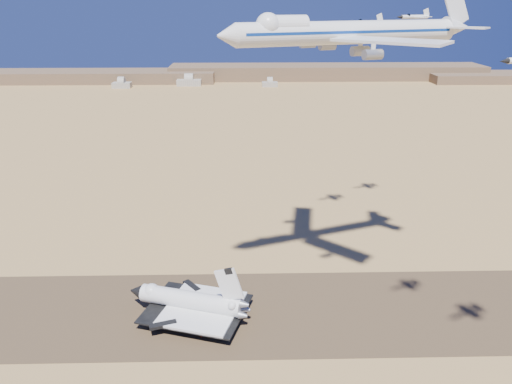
{
  "coord_description": "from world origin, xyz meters",
  "views": [
    {
      "loc": [
        7.87,
        -144.63,
        99.55
      ],
      "look_at": [
        11.6,
        8.0,
        40.71
      ],
      "focal_mm": 35.0,
      "sensor_mm": 36.0,
      "label": 1
    }
  ],
  "objects_px": {
    "shuttle": "(190,302)",
    "crew_a": "(203,329)",
    "carrier_747": "(342,33)",
    "crew_b": "(201,335)",
    "crew_c": "(206,331)",
    "chase_jet_d": "(414,17)",
    "chase_jet_c": "(366,22)"
  },
  "relations": [
    {
      "from": "shuttle",
      "to": "crew_c",
      "type": "distance_m",
      "value": 12.25
    },
    {
      "from": "crew_c",
      "to": "chase_jet_d",
      "type": "relative_size",
      "value": 0.11
    },
    {
      "from": "crew_b",
      "to": "chase_jet_c",
      "type": "bearing_deg",
      "value": -75.14
    },
    {
      "from": "crew_b",
      "to": "crew_c",
      "type": "height_order",
      "value": "crew_c"
    },
    {
      "from": "carrier_747",
      "to": "chase_jet_d",
      "type": "height_order",
      "value": "carrier_747"
    },
    {
      "from": "shuttle",
      "to": "crew_b",
      "type": "distance_m",
      "value": 13.05
    },
    {
      "from": "crew_b",
      "to": "chase_jet_c",
      "type": "xyz_separation_m",
      "value": [
        59.47,
        61.47,
        91.08
      ]
    },
    {
      "from": "crew_b",
      "to": "crew_c",
      "type": "bearing_deg",
      "value": -72.56
    },
    {
      "from": "shuttle",
      "to": "carrier_747",
      "type": "bearing_deg",
      "value": 24.63
    },
    {
      "from": "crew_a",
      "to": "crew_b",
      "type": "distance_m",
      "value": 3.0
    },
    {
      "from": "crew_b",
      "to": "chase_jet_c",
      "type": "relative_size",
      "value": 0.11
    },
    {
      "from": "crew_a",
      "to": "chase_jet_c",
      "type": "xyz_separation_m",
      "value": [
        59.3,
        58.48,
        91.05
      ]
    },
    {
      "from": "crew_c",
      "to": "shuttle",
      "type": "bearing_deg",
      "value": 1.26
    },
    {
      "from": "crew_c",
      "to": "chase_jet_d",
      "type": "height_order",
      "value": "chase_jet_d"
    },
    {
      "from": "shuttle",
      "to": "chase_jet_c",
      "type": "height_order",
      "value": "chase_jet_c"
    },
    {
      "from": "crew_a",
      "to": "chase_jet_d",
      "type": "bearing_deg",
      "value": -64.4
    },
    {
      "from": "chase_jet_c",
      "to": "chase_jet_d",
      "type": "xyz_separation_m",
      "value": [
        22.81,
        16.36,
        1.46
      ]
    },
    {
      "from": "carrier_747",
      "to": "chase_jet_d",
      "type": "bearing_deg",
      "value": 36.71
    },
    {
      "from": "chase_jet_d",
      "to": "chase_jet_c",
      "type": "bearing_deg",
      "value": -164.83
    },
    {
      "from": "carrier_747",
      "to": "chase_jet_d",
      "type": "xyz_separation_m",
      "value": [
        39.89,
        60.42,
        2.51
      ]
    },
    {
      "from": "carrier_747",
      "to": "crew_c",
      "type": "bearing_deg",
      "value": -178.85
    },
    {
      "from": "crew_b",
      "to": "chase_jet_d",
      "type": "relative_size",
      "value": 0.11
    },
    {
      "from": "carrier_747",
      "to": "shuttle",
      "type": "bearing_deg",
      "value": 167.59
    },
    {
      "from": "chase_jet_d",
      "to": "crew_a",
      "type": "bearing_deg",
      "value": -158.14
    },
    {
      "from": "crew_a",
      "to": "chase_jet_d",
      "type": "relative_size",
      "value": 0.11
    },
    {
      "from": "carrier_747",
      "to": "crew_c",
      "type": "distance_m",
      "value": 100.06
    },
    {
      "from": "shuttle",
      "to": "carrier_747",
      "type": "relative_size",
      "value": 0.53
    },
    {
      "from": "carrier_747",
      "to": "crew_a",
      "type": "height_order",
      "value": "carrier_747"
    },
    {
      "from": "carrier_747",
      "to": "crew_a",
      "type": "distance_m",
      "value": 100.45
    },
    {
      "from": "shuttle",
      "to": "crew_a",
      "type": "relative_size",
      "value": 24.97
    },
    {
      "from": "carrier_747",
      "to": "crew_c",
      "type": "relative_size",
      "value": 45.92
    },
    {
      "from": "chase_jet_c",
      "to": "chase_jet_d",
      "type": "relative_size",
      "value": 0.99
    }
  ]
}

